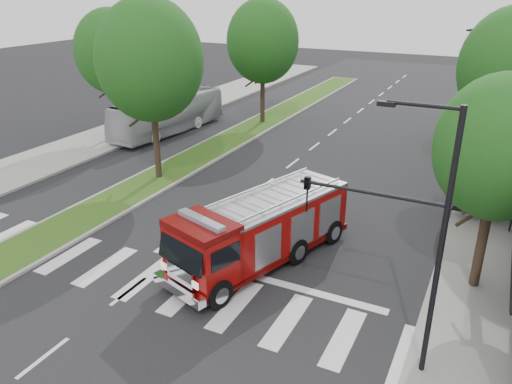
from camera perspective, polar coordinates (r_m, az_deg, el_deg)
ground at (r=22.24m, az=-7.75°, el=-6.01°), size 140.00×140.00×0.00m
sidewalk_right at (r=28.06m, az=26.83°, el=-1.92°), size 5.00×80.00×0.15m
sidewalk_left at (r=38.06m, az=-17.72°, el=5.57°), size 5.00×80.00×0.15m
median at (r=39.53m, az=-0.53°, el=7.28°), size 3.00×50.00×0.15m
bus_shelter at (r=25.60m, az=24.63°, el=1.01°), size 3.20×1.60×2.61m
tree_right_near at (r=18.69m, az=26.14°, el=4.50°), size 4.40×4.40×8.05m
tree_median_near at (r=28.19m, az=-12.04°, el=14.51°), size 5.80×5.80×10.16m
tree_median_far at (r=40.11m, az=0.78°, el=16.83°), size 5.60×5.60×9.72m
tree_left_mid at (r=37.95m, az=-16.16°, el=15.15°), size 5.20×5.20×9.16m
streetlight_right_near at (r=13.92m, az=17.05°, el=-3.66°), size 4.08×0.22×8.00m
streetlight_right_far at (r=36.50m, az=25.05°, el=10.98°), size 2.11×0.20×8.00m
fire_engine at (r=20.18m, az=0.59°, el=-4.31°), size 5.14×9.04×3.01m
city_bus at (r=39.02m, az=-9.97°, el=8.88°), size 3.50×10.89×2.98m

